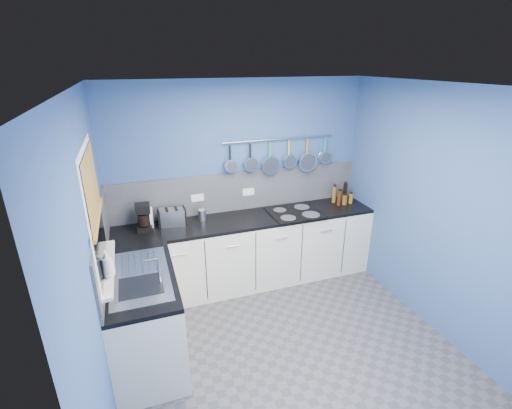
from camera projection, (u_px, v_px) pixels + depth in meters
floor at (285, 344)px, 3.71m from camera, size 3.20×3.00×0.02m
ceiling at (294, 85)px, 2.78m from camera, size 3.20×3.00×0.02m
wall_back at (240, 183)px, 4.57m from camera, size 3.20×0.02×2.50m
wall_front at (406, 353)px, 1.92m from camera, size 3.20×0.02×2.50m
wall_left at (94, 264)px, 2.75m from camera, size 0.02×3.00×2.50m
wall_right at (433, 210)px, 3.73m from camera, size 0.02×3.00×2.50m
backsplash_back at (241, 191)px, 4.58m from camera, size 3.20×0.02×0.50m
backsplash_left at (102, 241)px, 3.32m from camera, size 0.02×1.80×0.50m
cabinet_run_back at (248, 252)px, 4.60m from camera, size 3.20×0.60×0.86m
worktop_back at (248, 219)px, 4.43m from camera, size 3.20×0.60×0.04m
cabinet_run_left at (146, 319)px, 3.41m from camera, size 0.60×1.20×0.86m
worktop_left at (140, 278)px, 3.25m from camera, size 0.60×1.20×0.04m
window_frame at (95, 212)px, 2.91m from camera, size 0.01×1.00×1.10m
window_glass at (95, 212)px, 2.92m from camera, size 0.01×0.90×1.00m
bamboo_blind at (92, 186)px, 2.83m from camera, size 0.01×0.90×0.55m
window_sill at (108, 268)px, 3.11m from camera, size 0.10×0.98×0.03m
sink_unit at (140, 275)px, 3.24m from camera, size 0.50×0.95×0.01m
mixer_tap at (159, 270)px, 3.08m from camera, size 0.12×0.08×0.26m
socket_left at (197, 198)px, 4.41m from camera, size 0.15×0.01×0.09m
socket_right at (248, 192)px, 4.61m from camera, size 0.15×0.01×0.09m
pot_rail at (280, 139)px, 4.47m from camera, size 1.45×0.02×0.02m
soap_bottle_a at (107, 264)px, 2.91m from camera, size 0.09×0.09×0.24m
soap_bottle_b at (108, 264)px, 2.97m from camera, size 0.10×0.10×0.17m
paper_towel at (148, 218)px, 4.12m from camera, size 0.11×0.11×0.24m
coffee_maker at (144, 217)px, 4.06m from camera, size 0.17×0.19×0.30m
toaster at (172, 217)px, 4.21m from camera, size 0.31×0.20×0.19m
canister at (202, 215)px, 4.33m from camera, size 0.12×0.12×0.14m
hob at (295, 213)px, 4.56m from camera, size 0.64×0.56×0.01m
pan_0 at (230, 157)px, 4.33m from camera, size 0.16×0.08×0.35m
pan_1 at (250, 156)px, 4.41m from camera, size 0.17×0.08×0.36m
pan_2 at (270, 157)px, 4.50m from camera, size 0.23×0.07×0.42m
pan_3 at (289, 153)px, 4.57m from camera, size 0.18×0.08×0.37m
pan_4 at (307, 154)px, 4.66m from camera, size 0.25×0.07×0.44m
pan_5 at (325, 150)px, 4.72m from camera, size 0.17×0.07×0.36m
condiment_0 at (345, 192)px, 4.94m from camera, size 0.06×0.06×0.24m
condiment_1 at (340, 196)px, 4.93m from camera, size 0.06×0.06×0.15m
condiment_2 at (334, 194)px, 4.87m from camera, size 0.06×0.06×0.23m
condiment_3 at (351, 198)px, 4.85m from camera, size 0.05×0.05×0.13m
condiment_4 at (345, 200)px, 4.81m from camera, size 0.07×0.07×0.13m
condiment_5 at (339, 198)px, 4.78m from camera, size 0.05×0.05×0.20m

